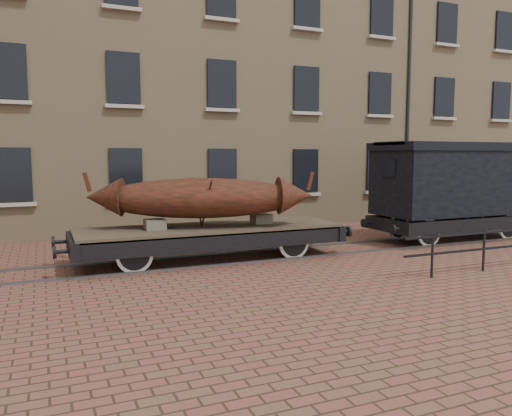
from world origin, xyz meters
name	(u,v)px	position (x,y,z in m)	size (l,w,h in m)	color
ground	(248,257)	(0.00, 0.00, 0.00)	(90.00, 90.00, 0.00)	brown
warehouse_cream	(226,65)	(3.00, 9.99, 7.00)	(40.00, 10.19, 14.00)	tan
rail_track	(248,256)	(0.00, 0.00, 0.03)	(30.00, 1.52, 0.06)	#59595E
flatcar_wagon	(211,233)	(-1.09, 0.00, 0.74)	(7.84, 2.13, 1.18)	brown
iron_boat	(201,198)	(-1.33, 0.00, 1.69)	(5.93, 3.10, 1.46)	#5C2417
goods_van	(455,179)	(7.41, 0.00, 2.02)	(6.23, 2.27, 3.22)	black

